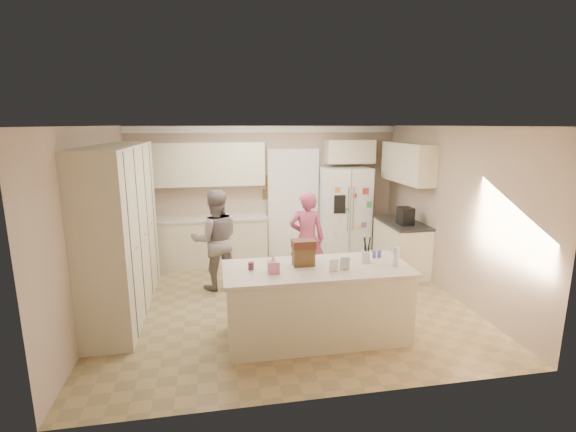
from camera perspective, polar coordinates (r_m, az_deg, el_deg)
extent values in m
cube|color=#A18858|center=(6.43, -0.33, -11.74)|extent=(5.20, 4.60, 0.02)
cube|color=white|center=(5.87, -0.37, 12.31)|extent=(5.20, 4.60, 0.02)
cube|color=tan|center=(8.26, -3.09, 3.19)|extent=(5.20, 0.02, 2.60)
cube|color=tan|center=(3.85, 5.60, -7.74)|extent=(5.20, 0.02, 2.60)
cube|color=tan|center=(6.14, -25.10, -1.20)|extent=(0.02, 4.60, 2.60)
cube|color=tan|center=(6.94, 21.40, 0.58)|extent=(0.02, 4.60, 2.60)
cube|color=white|center=(8.10, -3.15, 11.75)|extent=(5.20, 0.08, 0.12)
cube|color=beige|center=(6.29, -21.82, -1.79)|extent=(0.60, 2.60, 2.35)
cube|color=beige|center=(8.08, -10.88, -3.47)|extent=(2.20, 0.60, 0.88)
cube|color=beige|center=(7.96, -11.01, -0.30)|extent=(2.24, 0.63, 0.04)
cube|color=beige|center=(7.94, -11.30, 6.97)|extent=(2.20, 0.35, 0.80)
cube|color=black|center=(8.36, 0.70, 1.58)|extent=(0.90, 0.06, 2.10)
cube|color=white|center=(8.32, 0.74, 1.53)|extent=(1.02, 0.03, 2.22)
cube|color=brown|center=(8.18, -2.94, 4.88)|extent=(0.15, 0.02, 0.20)
cube|color=brown|center=(8.22, -2.92, 3.02)|extent=(0.15, 0.02, 0.20)
cube|color=white|center=(8.36, 7.73, 0.43)|extent=(0.92, 0.72, 1.80)
cube|color=gray|center=(8.03, 8.50, -0.09)|extent=(0.02, 0.02, 1.78)
cube|color=black|center=(7.91, 7.07, 1.60)|extent=(0.22, 0.03, 0.35)
cylinder|color=silver|center=(7.97, 8.23, 0.92)|extent=(0.02, 0.02, 0.85)
cylinder|color=silver|center=(8.01, 8.91, 0.95)|extent=(0.02, 0.02, 0.85)
cube|color=beige|center=(8.35, 8.44, 8.71)|extent=(0.95, 0.35, 0.45)
cube|color=beige|center=(7.85, 15.18, -4.16)|extent=(0.60, 1.20, 0.88)
cube|color=#2D2B28|center=(7.73, 15.31, -0.90)|extent=(0.63, 1.24, 0.04)
cube|color=beige|center=(7.80, 16.02, 7.01)|extent=(0.35, 1.50, 0.70)
cube|color=black|center=(7.50, 15.75, 0.01)|extent=(0.22, 0.28, 0.30)
cube|color=beige|center=(5.30, 3.92, -11.91)|extent=(2.20, 0.90, 0.88)
cube|color=beige|center=(5.13, 4.00, -7.22)|extent=(2.28, 0.96, 0.05)
cylinder|color=white|center=(5.33, 10.71, -5.51)|extent=(0.13, 0.13, 0.15)
cube|color=pink|center=(4.90, -1.99, -6.96)|extent=(0.13, 0.13, 0.14)
cone|color=white|center=(4.87, -2.00, -5.74)|extent=(0.08, 0.08, 0.08)
cube|color=brown|center=(5.14, 2.12, -5.55)|extent=(0.26, 0.18, 0.22)
cube|color=#592D1E|center=(5.10, 2.14, -3.84)|extent=(0.28, 0.20, 0.10)
cylinder|color=#59263F|center=(5.03, -5.07, -6.82)|extent=(0.07, 0.07, 0.09)
cube|color=white|center=(4.95, 6.28, -6.72)|extent=(0.12, 0.06, 0.16)
cube|color=silver|center=(5.04, 7.77, -6.41)|extent=(0.12, 0.05, 0.16)
cylinder|color=silver|center=(5.26, 14.57, -5.45)|extent=(0.07, 0.07, 0.24)
cylinder|color=#434CAC|center=(5.55, 11.72, -5.15)|extent=(0.05, 0.05, 0.09)
cylinder|color=#434CAC|center=(5.58, 12.39, -5.10)|extent=(0.05, 0.05, 0.09)
imported|color=gray|center=(6.79, -9.86, -3.23)|extent=(0.85, 0.69, 1.62)
imported|color=#C6516A|center=(6.85, 2.60, -3.12)|extent=(0.64, 0.48, 1.58)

